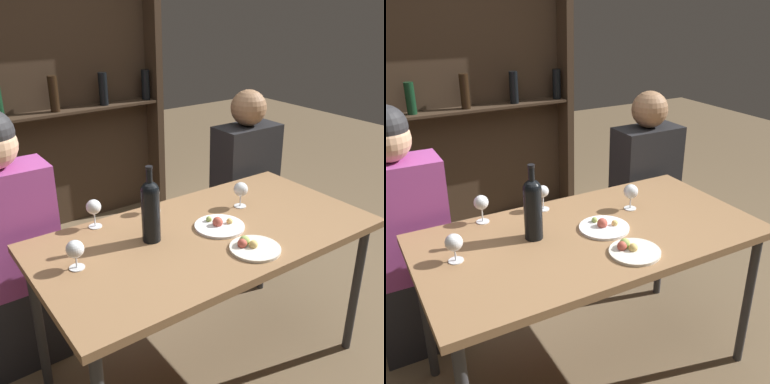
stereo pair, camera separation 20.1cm
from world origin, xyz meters
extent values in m
plane|color=brown|center=(0.00, 0.00, 0.00)|extent=(10.00, 10.00, 0.00)
cube|color=olive|center=(0.00, 0.00, 0.75)|extent=(1.51, 0.79, 0.04)
cylinder|color=#2D2D30|center=(0.70, -0.33, 0.37)|extent=(0.04, 0.04, 0.73)
cylinder|color=#2D2D30|center=(-0.70, 0.33, 0.37)|extent=(0.04, 0.04, 0.73)
cylinder|color=#2D2D30|center=(0.70, 0.33, 0.37)|extent=(0.04, 0.04, 0.73)
cube|color=#38281C|center=(0.00, 1.95, 1.04)|extent=(1.70, 0.02, 2.09)
cube|color=#38281C|center=(0.85, 1.85, 1.04)|extent=(0.06, 0.18, 2.09)
cube|color=#38281C|center=(0.00, 1.85, 0.95)|extent=(1.62, 0.18, 0.02)
cylinder|color=black|center=(0.00, 1.84, 1.09)|extent=(0.07, 0.07, 0.26)
cylinder|color=black|center=(0.39, 1.84, 1.08)|extent=(0.07, 0.07, 0.25)
cylinder|color=black|center=(0.76, 1.84, 1.08)|extent=(0.07, 0.07, 0.24)
cylinder|color=black|center=(-0.24, 0.08, 0.88)|extent=(0.08, 0.08, 0.23)
sphere|color=black|center=(-0.24, 0.08, 1.00)|extent=(0.08, 0.08, 0.08)
cylinder|color=black|center=(-0.24, 0.08, 1.05)|extent=(0.03, 0.03, 0.09)
cylinder|color=black|center=(-0.24, 0.08, 1.10)|extent=(0.03, 0.03, 0.01)
cylinder|color=silver|center=(0.29, 0.12, 0.77)|extent=(0.06, 0.06, 0.00)
cylinder|color=silver|center=(0.29, 0.12, 0.81)|extent=(0.01, 0.01, 0.07)
sphere|color=silver|center=(0.29, 0.12, 0.86)|extent=(0.07, 0.07, 0.07)
cylinder|color=silver|center=(-0.08, 0.32, 0.77)|extent=(0.06, 0.06, 0.00)
cylinder|color=silver|center=(-0.08, 0.32, 0.81)|extent=(0.01, 0.01, 0.08)
sphere|color=silver|center=(-0.08, 0.32, 0.87)|extent=(0.06, 0.06, 0.06)
cylinder|color=silver|center=(-0.58, 0.06, 0.77)|extent=(0.06, 0.06, 0.00)
cylinder|color=silver|center=(-0.58, 0.06, 0.80)|extent=(0.01, 0.01, 0.06)
sphere|color=silver|center=(-0.58, 0.06, 0.85)|extent=(0.07, 0.07, 0.07)
cylinder|color=silver|center=(-0.38, 0.33, 0.77)|extent=(0.06, 0.06, 0.00)
cylinder|color=silver|center=(-0.38, 0.33, 0.81)|extent=(0.01, 0.01, 0.08)
sphere|color=silver|center=(-0.38, 0.33, 0.87)|extent=(0.07, 0.07, 0.07)
cylinder|color=silver|center=(0.06, -0.24, 0.78)|extent=(0.21, 0.21, 0.01)
sphere|color=#99B256|center=(0.05, -0.19, 0.80)|extent=(0.05, 0.05, 0.05)
sphere|color=#B74C3D|center=(0.03, -0.20, 0.79)|extent=(0.04, 0.04, 0.04)
sphere|color=#E5BC66|center=(0.06, -0.23, 0.79)|extent=(0.04, 0.04, 0.04)
cylinder|color=white|center=(0.07, 0.00, 0.78)|extent=(0.23, 0.23, 0.01)
sphere|color=#99B256|center=(0.05, 0.06, 0.79)|extent=(0.03, 0.03, 0.03)
sphere|color=#E5BC66|center=(0.12, -0.01, 0.79)|extent=(0.03, 0.03, 0.03)
sphere|color=#B74C3D|center=(0.06, 0.01, 0.80)|extent=(0.05, 0.05, 0.05)
cube|color=#26262B|center=(-0.71, 0.57, 0.23)|extent=(0.37, 0.22, 0.45)
cube|color=#9E3F8C|center=(-0.71, 0.57, 0.75)|extent=(0.41, 0.22, 0.60)
cube|color=#26262B|center=(0.73, 0.57, 0.23)|extent=(0.36, 0.22, 0.45)
cube|color=black|center=(0.73, 0.57, 0.73)|extent=(0.40, 0.22, 0.57)
sphere|color=#8C6647|center=(0.73, 0.57, 1.12)|extent=(0.22, 0.22, 0.22)
camera|label=1|loc=(-1.08, -1.39, 1.72)|focal=42.00mm
camera|label=2|loc=(-0.91, -1.50, 1.72)|focal=42.00mm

